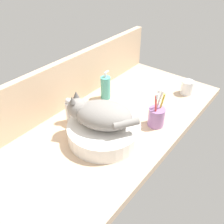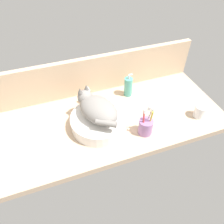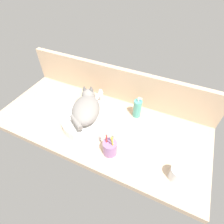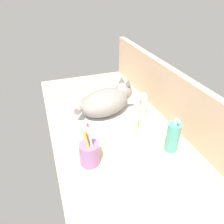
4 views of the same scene
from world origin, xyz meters
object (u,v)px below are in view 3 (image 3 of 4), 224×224
(toothbrush_cup, at_px, (110,147))
(water_glass, at_px, (176,174))
(sink_basin, at_px, (87,120))
(cat, at_px, (86,108))
(faucet, at_px, (100,97))
(soap_dispenser, at_px, (137,108))

(toothbrush_cup, xyz_separation_m, water_glass, (0.37, 0.01, -0.02))
(sink_basin, bearing_deg, cat, 116.04)
(faucet, distance_m, soap_dispenser, 0.28)
(faucet, height_order, toothbrush_cup, toothbrush_cup)
(cat, bearing_deg, water_glass, -13.26)
(soap_dispenser, xyz_separation_m, water_glass, (0.33, -0.34, -0.03))
(sink_basin, relative_size, water_glass, 4.11)
(cat, height_order, soap_dispenser, cat)
(cat, distance_m, toothbrush_cup, 0.29)
(sink_basin, distance_m, faucet, 0.20)
(faucet, bearing_deg, cat, -89.07)
(cat, relative_size, toothbrush_cup, 1.65)
(sink_basin, height_order, toothbrush_cup, toothbrush_cup)
(cat, bearing_deg, soap_dispenser, 35.67)
(faucet, height_order, water_glass, faucet)
(toothbrush_cup, bearing_deg, sink_basin, 149.05)
(sink_basin, distance_m, toothbrush_cup, 0.27)
(soap_dispenser, relative_size, water_glass, 2.05)
(faucet, relative_size, toothbrush_cup, 0.73)
(cat, relative_size, soap_dispenser, 1.89)
(faucet, bearing_deg, soap_dispenser, 2.23)
(cat, xyz_separation_m, toothbrush_cup, (0.23, -0.15, -0.08))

